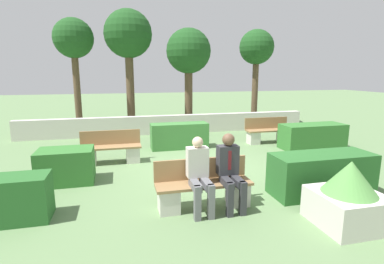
% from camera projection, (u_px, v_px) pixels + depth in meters
% --- Properties ---
extents(ground_plane, '(60.00, 60.00, 0.00)m').
position_uv_depth(ground_plane, '(203.00, 170.00, 7.70)').
color(ground_plane, '#607F51').
extents(perimeter_wall, '(11.71, 0.30, 0.74)m').
position_uv_depth(perimeter_wall, '(171.00, 124.00, 12.24)').
color(perimeter_wall, beige).
rests_on(perimeter_wall, ground_plane).
extents(bench_front, '(1.78, 0.49, 0.88)m').
position_uv_depth(bench_front, '(204.00, 189.00, 5.51)').
color(bench_front, '#937047').
rests_on(bench_front, ground_plane).
extents(bench_left_side, '(1.64, 0.49, 0.88)m').
position_uv_depth(bench_left_side, '(268.00, 133.00, 10.60)').
color(bench_left_side, '#937047').
rests_on(bench_left_side, ground_plane).
extents(bench_right_side, '(1.63, 0.48, 0.88)m').
position_uv_depth(bench_right_side, '(111.00, 151.00, 8.21)').
color(bench_right_side, '#937047').
rests_on(bench_right_side, ground_plane).
extents(person_seated_man, '(0.38, 0.64, 1.38)m').
position_uv_depth(person_seated_man, '(230.00, 167.00, 5.40)').
color(person_seated_man, '#333338').
rests_on(person_seated_man, ground_plane).
extents(person_seated_woman, '(0.38, 0.64, 1.34)m').
position_uv_depth(person_seated_woman, '(199.00, 171.00, 5.27)').
color(person_seated_woman, slate).
rests_on(person_seated_woman, ground_plane).
extents(hedge_block_near_left, '(1.86, 0.62, 0.83)m').
position_uv_depth(hedge_block_near_left, '(179.00, 136.00, 9.82)').
color(hedge_block_near_left, '#3D7A38').
rests_on(hedge_block_near_left, ground_plane).
extents(hedge_block_mid_left, '(2.09, 0.78, 0.84)m').
position_uv_depth(hedge_block_mid_left, '(322.00, 174.00, 6.11)').
color(hedge_block_mid_left, '#286028').
rests_on(hedge_block_mid_left, ground_plane).
extents(hedge_block_mid_right, '(1.19, 0.81, 0.77)m').
position_uv_depth(hedge_block_mid_right, '(66.00, 166.00, 6.74)').
color(hedge_block_mid_right, '#33702D').
rests_on(hedge_block_mid_right, ground_plane).
extents(hedge_block_far_left, '(2.09, 0.82, 0.80)m').
position_uv_depth(hedge_block_far_left, '(312.00, 136.00, 9.80)').
color(hedge_block_far_left, '#33702D').
rests_on(hedge_block_far_left, ground_plane).
extents(planter_corner_left, '(1.02, 1.02, 1.08)m').
position_uv_depth(planter_corner_left, '(348.00, 196.00, 4.83)').
color(planter_corner_left, beige).
rests_on(planter_corner_left, ground_plane).
extents(tree_leftmost, '(1.61, 1.61, 4.64)m').
position_uv_depth(tree_leftmost, '(74.00, 41.00, 12.19)').
color(tree_leftmost, brown).
rests_on(tree_leftmost, ground_plane).
extents(tree_center_left, '(2.01, 2.01, 5.06)m').
position_uv_depth(tree_center_left, '(128.00, 36.00, 12.56)').
color(tree_center_left, brown).
rests_on(tree_center_left, ground_plane).
extents(tree_center_right, '(1.92, 1.92, 4.33)m').
position_uv_depth(tree_center_right, '(189.00, 53.00, 12.90)').
color(tree_center_right, brown).
rests_on(tree_center_right, ground_plane).
extents(tree_rightmost, '(1.59, 1.59, 4.41)m').
position_uv_depth(tree_rightmost, '(256.00, 50.00, 13.84)').
color(tree_rightmost, brown).
rests_on(tree_rightmost, ground_plane).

